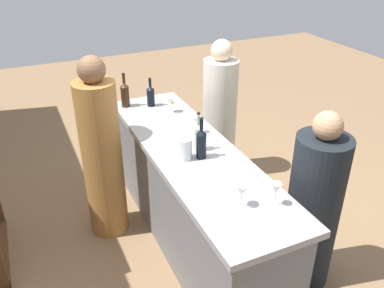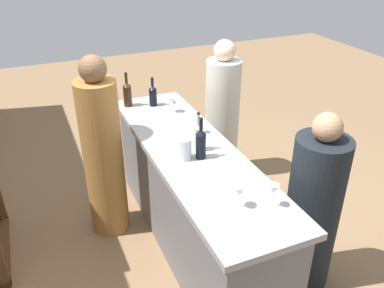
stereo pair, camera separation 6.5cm
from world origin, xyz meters
The scene contains 14 objects.
ground_plane centered at (0.00, 0.00, 0.00)m, with size 12.00×12.00×0.00m, color #846647.
bar_counter centered at (0.00, 0.00, 0.48)m, with size 2.42×0.66×0.95m.
wine_bottle_leftmost_near_black centered at (-0.14, -0.01, 1.08)m, with size 0.08×0.08×0.33m.
wine_bottle_second_left_clear_pale centered at (-0.02, -0.04, 1.07)m, with size 0.07×0.07×0.32m.
wine_bottle_center_near_black centered at (0.96, 0.00, 1.06)m, with size 0.07×0.07×0.28m.
wine_bottle_second_right_amber_brown centered at (1.05, 0.23, 1.08)m, with size 0.08×0.08×0.33m.
wine_glass_near_left centered at (-0.86, -0.18, 1.07)m, with size 0.07×0.07×0.16m.
wine_glass_near_center centered at (0.25, -0.16, 1.06)m, with size 0.06×0.06×0.16m.
wine_glass_near_right centered at (0.74, -0.12, 1.05)m, with size 0.08×0.08×0.15m.
wine_glass_far_left centered at (-0.78, 0.02, 1.06)m, with size 0.08×0.08×0.15m.
water_pitcher centered at (-0.10, 0.10, 1.03)m, with size 0.10×0.10×0.17m.
person_left_guest centered at (-0.72, -0.66, 0.66)m, with size 0.45×0.45×1.45m.
person_center_guest centered at (0.95, -0.76, 0.70)m, with size 0.39×0.39×1.52m.
person_right_guest centered at (0.51, 0.61, 0.77)m, with size 0.37×0.37×1.65m.
Camera 1 is at (-2.52, 1.15, 2.52)m, focal length 37.88 mm.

